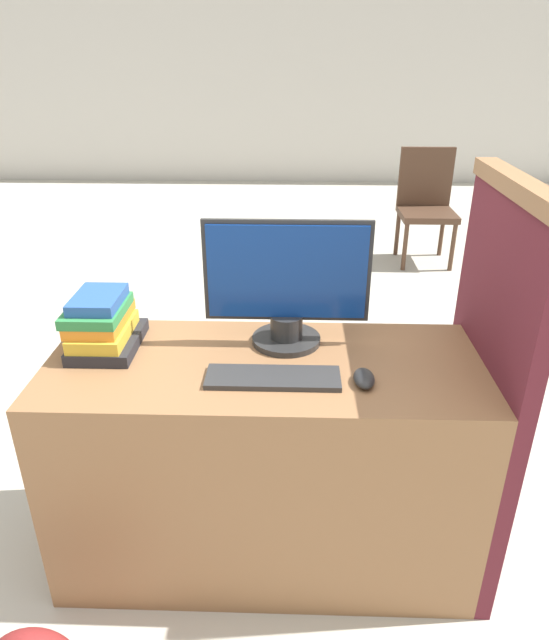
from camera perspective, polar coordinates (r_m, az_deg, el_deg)
The scene contains 9 objects.
ground_plane at distance 2.07m, azimuth -1.31°, elevation -27.27°, with size 20.00×20.00×0.00m, color #BCB7A8.
wall_back at distance 7.81m, azimuth 1.37°, elevation 23.84°, with size 12.00×0.06×2.80m.
desk at distance 1.99m, azimuth -0.97°, elevation -13.89°, with size 1.36×0.57×0.77m.
carrel_divider at distance 1.95m, azimuth 20.25°, elevation -6.10°, with size 0.07×0.66×1.33m.
monitor at distance 1.80m, azimuth 1.24°, elevation 3.36°, with size 0.53×0.23×0.41m.
keyboard at distance 1.68m, azimuth -0.14°, elevation -5.79°, with size 0.39×0.13×0.02m.
mouse at distance 1.67m, azimuth 8.94°, elevation -5.78°, with size 0.06×0.11×0.03m.
book_stack at distance 1.90m, azimuth -16.84°, elevation -0.40°, with size 0.21×0.28×0.18m.
far_chair at distance 4.95m, azimuth 14.92°, elevation 11.42°, with size 0.44×0.44×0.92m.
Camera 1 is at (0.08, -1.24, 1.65)m, focal length 32.00 mm.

